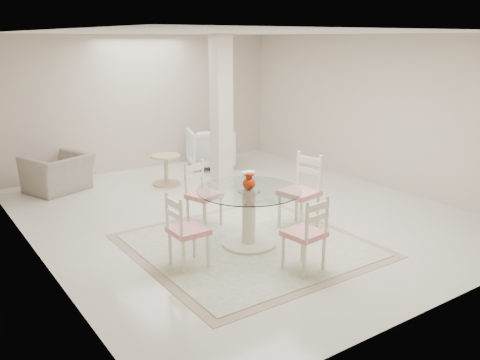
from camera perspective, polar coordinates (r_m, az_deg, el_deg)
ground at (r=7.94m, az=-0.01°, el=-3.67°), size 7.00×7.00×0.00m
room_shell at (r=7.53m, az=-0.02°, el=9.78°), size 6.02×7.02×2.71m
column at (r=8.94m, az=-2.12°, el=7.44°), size 0.30×0.30×2.70m
area_rug at (r=6.71m, az=0.98°, el=-7.33°), size 2.85×2.85×0.02m
dining_table at (r=6.57m, az=0.99°, el=-4.24°), size 1.33×1.33×0.77m
red_vase at (r=6.42m, az=1.00°, el=-0.07°), size 0.19×0.16×0.25m
dining_chair_east at (r=7.19m, az=7.05°, el=-0.66°), size 0.55×0.55×1.18m
dining_chair_north at (r=7.26m, az=-4.44°, el=-1.08°), size 0.51×0.51×1.03m
dining_chair_west at (r=5.93m, az=-6.38°, el=-5.12°), size 0.41×0.41×1.01m
dining_chair_south at (r=5.85m, az=7.70°, el=-5.46°), size 0.45×0.45×1.01m
recliner_taupe at (r=9.50m, az=-19.72°, el=0.74°), size 1.27×1.20×0.66m
armchair_white at (r=10.65m, az=-3.38°, el=3.63°), size 1.12×1.14×0.82m
side_table at (r=9.46m, az=-8.29°, el=0.99°), size 0.54×0.54×0.56m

